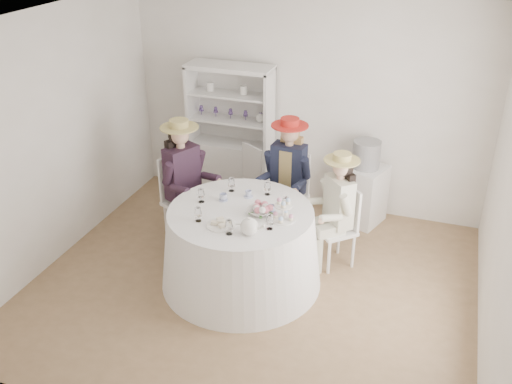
% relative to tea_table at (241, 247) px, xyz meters
% --- Properties ---
extents(ground, '(4.50, 4.50, 0.00)m').
position_rel_tea_table_xyz_m(ground, '(0.14, -0.03, -0.42)').
color(ground, brown).
rests_on(ground, ground).
extents(ceiling, '(4.50, 4.50, 0.00)m').
position_rel_tea_table_xyz_m(ceiling, '(0.14, -0.03, 2.28)').
color(ceiling, white).
rests_on(ceiling, wall_back).
extents(wall_back, '(4.50, 0.00, 4.50)m').
position_rel_tea_table_xyz_m(wall_back, '(0.14, 1.97, 0.93)').
color(wall_back, silver).
rests_on(wall_back, ground).
extents(wall_front, '(4.50, 0.00, 4.50)m').
position_rel_tea_table_xyz_m(wall_front, '(0.14, -2.03, 0.93)').
color(wall_front, silver).
rests_on(wall_front, ground).
extents(wall_left, '(0.00, 4.50, 4.50)m').
position_rel_tea_table_xyz_m(wall_left, '(-2.11, -0.03, 0.93)').
color(wall_left, silver).
rests_on(wall_left, ground).
extents(wall_right, '(0.00, 4.50, 4.50)m').
position_rel_tea_table_xyz_m(wall_right, '(2.39, -0.03, 0.93)').
color(wall_right, silver).
rests_on(wall_right, ground).
extents(tea_table, '(1.68, 1.68, 0.85)m').
position_rel_tea_table_xyz_m(tea_table, '(0.00, 0.00, 0.00)').
color(tea_table, white).
rests_on(tea_table, ground).
extents(hutch, '(1.15, 0.58, 1.83)m').
position_rel_tea_table_xyz_m(hutch, '(-0.78, 1.74, 0.23)').
color(hutch, silver).
rests_on(hutch, ground).
extents(side_table, '(0.60, 0.60, 0.74)m').
position_rel_tea_table_xyz_m(side_table, '(0.97, 1.70, -0.05)').
color(side_table, silver).
rests_on(side_table, ground).
extents(hatbox, '(0.43, 0.43, 0.33)m').
position_rel_tea_table_xyz_m(hatbox, '(0.97, 1.70, 0.48)').
color(hatbox, black).
rests_on(hatbox, side_table).
extents(guest_left, '(0.63, 0.57, 1.50)m').
position_rel_tea_table_xyz_m(guest_left, '(-0.90, 0.57, 0.42)').
color(guest_left, silver).
rests_on(guest_left, ground).
extents(guest_mid, '(0.54, 0.56, 1.48)m').
position_rel_tea_table_xyz_m(guest_mid, '(0.18, 1.05, 0.42)').
color(guest_mid, silver).
rests_on(guest_mid, ground).
extents(guest_right, '(0.57, 0.56, 1.33)m').
position_rel_tea_table_xyz_m(guest_right, '(0.85, 0.64, 0.33)').
color(guest_right, silver).
rests_on(guest_right, ground).
extents(spare_chair, '(0.54, 0.54, 0.94)m').
position_rel_tea_table_xyz_m(spare_chair, '(-0.32, 1.49, 0.08)').
color(spare_chair, silver).
rests_on(spare_chair, ground).
extents(teacup_a, '(0.10, 0.10, 0.07)m').
position_rel_tea_table_xyz_m(teacup_a, '(-0.25, 0.15, 0.46)').
color(teacup_a, white).
rests_on(teacup_a, tea_table).
extents(teacup_b, '(0.09, 0.09, 0.07)m').
position_rel_tea_table_xyz_m(teacup_b, '(-0.03, 0.30, 0.46)').
color(teacup_b, white).
rests_on(teacup_b, tea_table).
extents(teacup_c, '(0.09, 0.09, 0.06)m').
position_rel_tea_table_xyz_m(teacup_c, '(0.30, 0.08, 0.46)').
color(teacup_c, white).
rests_on(teacup_c, tea_table).
extents(flower_bowl, '(0.26, 0.26, 0.06)m').
position_rel_tea_table_xyz_m(flower_bowl, '(0.20, -0.01, 0.46)').
color(flower_bowl, white).
rests_on(flower_bowl, tea_table).
extents(flower_arrangement, '(0.18, 0.18, 0.07)m').
position_rel_tea_table_xyz_m(flower_arrangement, '(0.22, -0.03, 0.51)').
color(flower_arrangement, '#E27184').
rests_on(flower_arrangement, tea_table).
extents(table_teapot, '(0.24, 0.17, 0.18)m').
position_rel_tea_table_xyz_m(table_teapot, '(0.23, -0.38, 0.50)').
color(table_teapot, white).
rests_on(table_teapot, tea_table).
extents(sandwich_plate, '(0.28, 0.28, 0.06)m').
position_rel_tea_table_xyz_m(sandwich_plate, '(-0.08, -0.33, 0.44)').
color(sandwich_plate, white).
rests_on(sandwich_plate, tea_table).
extents(cupcake_stand, '(0.24, 0.24, 0.22)m').
position_rel_tea_table_xyz_m(cupcake_stand, '(0.45, -0.03, 0.51)').
color(cupcake_stand, white).
rests_on(cupcake_stand, tea_table).
extents(stemware_set, '(0.95, 0.95, 0.15)m').
position_rel_tea_table_xyz_m(stemware_set, '(0.00, 0.00, 0.50)').
color(stemware_set, white).
rests_on(stemware_set, tea_table).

